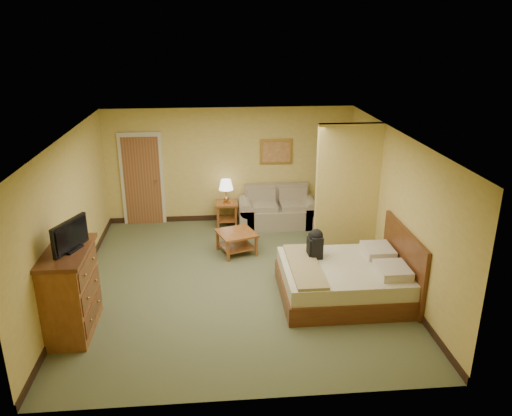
{
  "coord_description": "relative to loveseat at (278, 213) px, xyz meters",
  "views": [
    {
      "loc": [
        -0.36,
        -7.86,
        4.25
      ],
      "look_at": [
        0.39,
        0.6,
        1.14
      ],
      "focal_mm": 35.0,
      "sensor_mm": 36.0,
      "label": 1
    }
  ],
  "objects": [
    {
      "name": "ceiling",
      "position": [
        -1.05,
        -2.57,
        2.31
      ],
      "size": [
        6.0,
        6.0,
        0.0
      ],
      "primitive_type": "plane",
      "rotation": [
        3.14,
        0.0,
        0.0
      ],
      "color": "white",
      "rests_on": "back_wall"
    },
    {
      "name": "coffee_table",
      "position": [
        -1.0,
        -1.41,
        0.03
      ],
      "size": [
        0.87,
        0.87,
        0.44
      ],
      "rotation": [
        0.0,
        0.0,
        0.33
      ],
      "color": "brown",
      "rests_on": "floor"
    },
    {
      "name": "right_wall",
      "position": [
        1.7,
        -2.57,
        1.01
      ],
      "size": [
        0.02,
        6.0,
        2.6
      ],
      "primitive_type": "cube",
      "color": "#D2B959",
      "rests_on": "floor"
    },
    {
      "name": "wall_picture",
      "position": [
        -0.0,
        0.4,
        1.31
      ],
      "size": [
        0.74,
        0.04,
        0.58
      ],
      "color": "#B78E3F",
      "rests_on": "back_wall"
    },
    {
      "name": "baseboard",
      "position": [
        -1.05,
        0.42,
        -0.23
      ],
      "size": [
        5.5,
        0.02,
        0.12
      ],
      "primitive_type": "cube",
      "color": "black",
      "rests_on": "floor"
    },
    {
      "name": "bed",
      "position": [
        0.76,
        -3.26,
        0.03
      ],
      "size": [
        2.12,
        1.8,
        1.17
      ],
      "color": "#512713",
      "rests_on": "floor"
    },
    {
      "name": "back_wall",
      "position": [
        -1.05,
        0.43,
        1.01
      ],
      "size": [
        5.5,
        0.02,
        2.6
      ],
      "primitive_type": "cube",
      "color": "#D2B959",
      "rests_on": "floor"
    },
    {
      "name": "dresser",
      "position": [
        -3.53,
        -3.88,
        0.37
      ],
      "size": [
        0.64,
        1.22,
        1.3
      ],
      "color": "brown",
      "rests_on": "floor"
    },
    {
      "name": "door",
      "position": [
        -3.0,
        0.39,
        0.74
      ],
      "size": [
        0.94,
        0.16,
        2.1
      ],
      "color": "beige",
      "rests_on": "floor"
    },
    {
      "name": "partition",
      "position": [
        1.1,
        -1.65,
        1.01
      ],
      "size": [
        1.2,
        0.15,
        2.6
      ],
      "primitive_type": "cube",
      "color": "#D2B959",
      "rests_on": "floor"
    },
    {
      "name": "floor",
      "position": [
        -1.05,
        -2.57,
        -0.29
      ],
      "size": [
        6.0,
        6.0,
        0.0
      ],
      "primitive_type": "plane",
      "color": "#555D3C",
      "rests_on": "ground"
    },
    {
      "name": "table_lamp",
      "position": [
        -1.15,
        0.08,
        0.66
      ],
      "size": [
        0.32,
        0.32,
        0.53
      ],
      "color": "#B78143",
      "rests_on": "side_table"
    },
    {
      "name": "tv",
      "position": [
        -3.43,
        -3.88,
        1.22
      ],
      "size": [
        0.33,
        0.69,
        0.44
      ],
      "rotation": [
        0.0,
        0.0,
        -0.4
      ],
      "color": "black",
      "rests_on": "dresser"
    },
    {
      "name": "side_table",
      "position": [
        -1.15,
        0.08,
        0.07
      ],
      "size": [
        0.5,
        0.5,
        0.55
      ],
      "color": "brown",
      "rests_on": "floor"
    },
    {
      "name": "left_wall",
      "position": [
        -3.8,
        -2.57,
        1.01
      ],
      "size": [
        0.02,
        6.0,
        2.6
      ],
      "primitive_type": "cube",
      "color": "#D2B959",
      "rests_on": "floor"
    },
    {
      "name": "loveseat",
      "position": [
        0.0,
        0.0,
        0.0
      ],
      "size": [
        1.75,
        0.81,
        0.89
      ],
      "color": "gray",
      "rests_on": "floor"
    },
    {
      "name": "backpack",
      "position": [
        0.26,
        -2.89,
        0.55
      ],
      "size": [
        0.23,
        0.3,
        0.5
      ],
      "rotation": [
        0.0,
        0.0,
        0.05
      ],
      "color": "black",
      "rests_on": "bed"
    }
  ]
}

